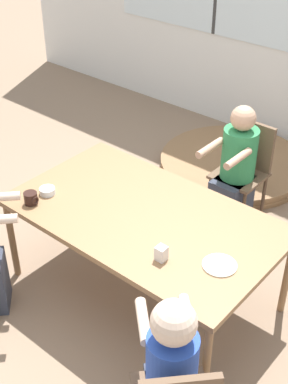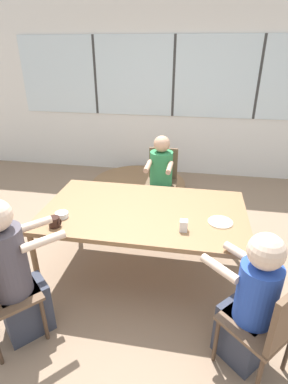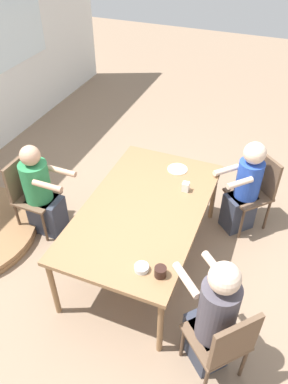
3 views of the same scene
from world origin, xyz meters
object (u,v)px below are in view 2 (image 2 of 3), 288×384
(milk_carton_small, at_px, (184,226))
(bowl_white_shallow, at_px, (62,215))
(person_man_blue_shirt, at_px, (250,305))
(chair_for_man_blue_shirt, at_px, (272,323))
(chair_for_man_teal_shirt, at_px, (162,175))
(folded_table_stack, at_px, (139,185))
(person_man_teal_shirt, at_px, (161,181))
(coffee_mug, at_px, (55,222))
(person_woman_green_shirt, at_px, (15,277))

(milk_carton_small, xyz_separation_m, bowl_white_shallow, (-1.06, 0.03, -0.02))
(milk_carton_small, bearing_deg, person_man_blue_shirt, -47.40)
(bowl_white_shallow, bearing_deg, chair_for_man_blue_shirt, -21.80)
(chair_for_man_teal_shirt, height_order, folded_table_stack, chair_for_man_teal_shirt)
(chair_for_man_blue_shirt, height_order, person_man_teal_shirt, person_man_teal_shirt)
(chair_for_man_blue_shirt, relative_size, person_man_teal_shirt, 0.79)
(person_man_blue_shirt, bearing_deg, coffee_mug, 118.71)
(chair_for_man_blue_shirt, xyz_separation_m, person_man_blue_shirt, (-0.12, 0.11, 0.01))
(chair_for_man_blue_shirt, distance_m, bowl_white_shallow, 1.80)
(folded_table_stack, bearing_deg, coffee_mug, -96.21)
(person_man_blue_shirt, bearing_deg, person_woman_green_shirt, 135.27)
(chair_for_man_teal_shirt, height_order, person_man_teal_shirt, person_man_teal_shirt)
(person_man_teal_shirt, height_order, bowl_white_shallow, person_man_teal_shirt)
(person_man_blue_shirt, height_order, bowl_white_shallow, person_man_blue_shirt)
(chair_for_man_teal_shirt, distance_m, person_man_blue_shirt, 2.30)
(person_man_teal_shirt, height_order, milk_carton_small, person_man_teal_shirt)
(chair_for_man_blue_shirt, height_order, folded_table_stack, chair_for_man_blue_shirt)
(person_woman_green_shirt, xyz_separation_m, person_man_blue_shirt, (1.65, 0.06, -0.04))
(chair_for_man_teal_shirt, relative_size, coffee_mug, 8.56)
(coffee_mug, bearing_deg, person_man_blue_shirt, -14.61)
(person_man_blue_shirt, bearing_deg, chair_for_man_blue_shirt, -90.00)
(chair_for_man_blue_shirt, relative_size, milk_carton_small, 9.02)
(coffee_mug, bearing_deg, chair_for_man_teal_shirt, 68.40)
(person_woman_green_shirt, height_order, bowl_white_shallow, person_woman_green_shirt)
(chair_for_man_blue_shirt, bearing_deg, chair_for_man_teal_shirt, 66.40)
(chair_for_man_blue_shirt, distance_m, folded_table_stack, 3.18)
(person_woman_green_shirt, distance_m, person_man_blue_shirt, 1.65)
(chair_for_man_blue_shirt, relative_size, bowl_white_shallow, 7.65)
(chair_for_man_blue_shirt, height_order, chair_for_man_teal_shirt, same)
(chair_for_man_teal_shirt, xyz_separation_m, folded_table_stack, (-0.44, 0.57, -0.45))
(person_woman_green_shirt, bearing_deg, coffee_mug, 117.92)
(person_man_blue_shirt, height_order, coffee_mug, person_man_blue_shirt)
(folded_table_stack, bearing_deg, person_man_teal_shirt, -59.36)
(person_woman_green_shirt, distance_m, milk_carton_small, 1.32)
(chair_for_man_teal_shirt, relative_size, person_man_blue_shirt, 0.79)
(person_man_blue_shirt, relative_size, bowl_white_shallow, 9.72)
(person_man_teal_shirt, xyz_separation_m, milk_carton_small, (0.36, -1.45, 0.27))
(person_man_blue_shirt, distance_m, coffee_mug, 1.60)
(coffee_mug, relative_size, milk_carton_small, 1.05)
(person_woman_green_shirt, relative_size, milk_carton_small, 12.50)
(person_man_blue_shirt, bearing_deg, folded_table_stack, 68.59)
(person_man_teal_shirt, relative_size, milk_carton_small, 11.38)
(person_woman_green_shirt, height_order, coffee_mug, person_woman_green_shirt)
(person_woman_green_shirt, bearing_deg, person_man_blue_shirt, 44.75)
(chair_for_man_blue_shirt, height_order, milk_carton_small, chair_for_man_blue_shirt)
(chair_for_man_teal_shirt, height_order, person_man_blue_shirt, person_man_blue_shirt)
(person_man_blue_shirt, distance_m, bowl_white_shallow, 1.65)
(milk_carton_small, xyz_separation_m, folded_table_stack, (-0.80, 2.19, -0.70))
(chair_for_man_teal_shirt, relative_size, person_woman_green_shirt, 0.72)
(person_man_teal_shirt, distance_m, folded_table_stack, 0.96)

